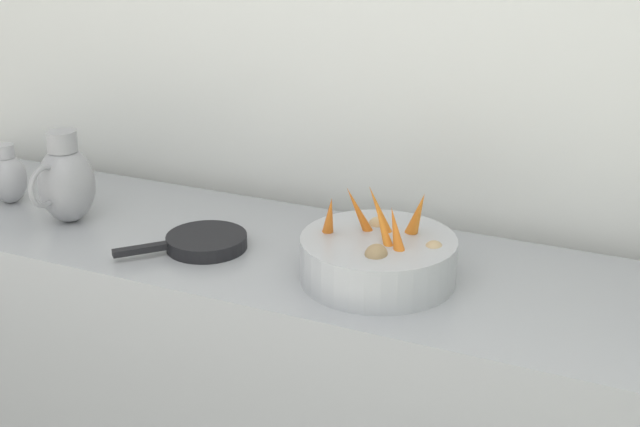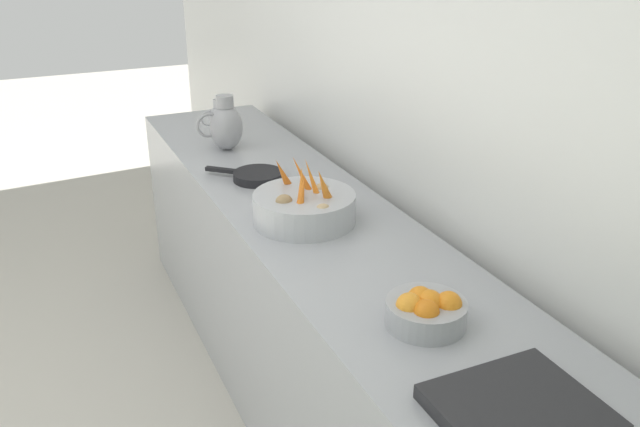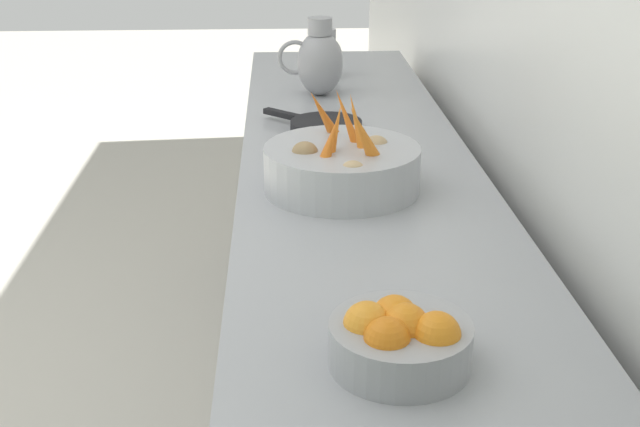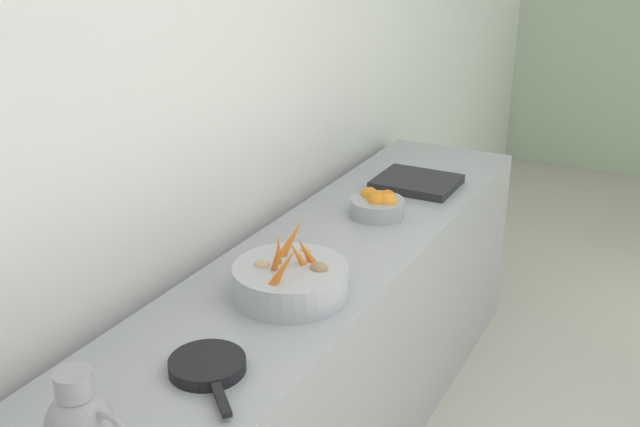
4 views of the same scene
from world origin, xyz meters
name	(u,v)px [view 4 (image 4 of 4)]	position (x,y,z in m)	size (l,w,h in m)	color
tile_wall_left	(256,52)	(-1.95, 0.45, 1.50)	(0.10, 7.79, 3.00)	white
prep_counter	(289,394)	(-1.54, -0.05, 0.43)	(0.60, 3.38, 0.87)	#9EA0A5
vegetable_colander	(291,280)	(-1.48, -0.13, 0.93)	(0.36, 0.36, 0.23)	#ADAFB5
orange_bowl	(378,205)	(-1.51, 0.62, 0.91)	(0.21, 0.21, 0.10)	#9EA0A5
counter_sink_basin	(417,182)	(-1.49, 1.01, 0.89)	(0.34, 0.30, 0.04)	#232326
skillet_on_counter	(208,366)	(-1.46, -0.59, 0.89)	(0.28, 0.27, 0.03)	black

